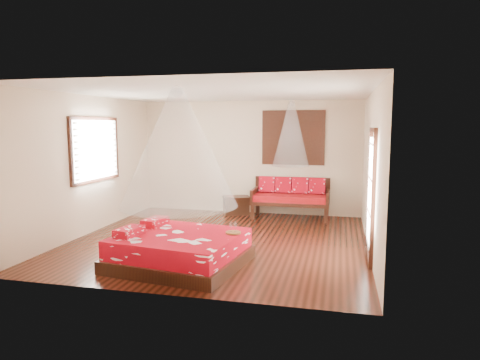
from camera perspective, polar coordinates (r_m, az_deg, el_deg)
name	(u,v)px	position (r m, az deg, el deg)	size (l,w,h in m)	color
room	(219,168)	(8.07, -2.78, 1.63)	(5.54, 5.54, 2.84)	black
bed	(179,250)	(6.89, -8.11, -9.17)	(2.14, 1.99, 0.63)	black
daybed	(291,196)	(10.30, 6.79, -2.12)	(1.82, 0.81, 0.95)	black
storage_chest	(236,205)	(10.65, -0.50, -3.36)	(0.78, 0.68, 0.45)	black
shutter_panel	(293,138)	(10.50, 7.11, 5.62)	(1.52, 0.06, 1.32)	black
window_left	(96,150)	(9.34, -18.68, 3.87)	(0.10, 1.74, 1.34)	black
glazed_door	(371,196)	(7.22, 17.04, -1.99)	(0.08, 1.02, 2.16)	black
wine_tray	(233,230)	(6.78, -0.91, -6.74)	(0.24, 0.24, 0.20)	brown
mosquito_net_main	(178,148)	(6.61, -8.24, 4.23)	(1.82, 1.82, 1.80)	white
mosquito_net_daybed	(291,134)	(10.03, 6.83, 6.12)	(0.85, 0.85, 1.50)	white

